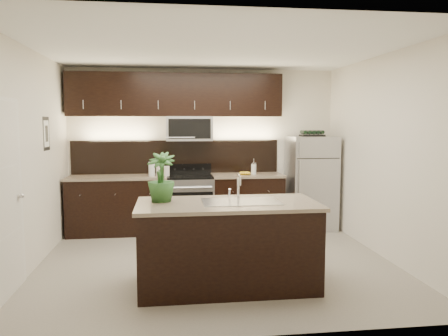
% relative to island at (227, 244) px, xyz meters
% --- Properties ---
extents(ground, '(4.50, 4.50, 0.00)m').
position_rel_island_xyz_m(ground, '(-0.04, 0.83, -0.47)').
color(ground, gray).
rests_on(ground, ground).
extents(room_walls, '(4.52, 4.02, 2.71)m').
position_rel_island_xyz_m(room_walls, '(-0.15, 0.79, 1.22)').
color(room_walls, silver).
rests_on(room_walls, ground).
extents(counter_run, '(3.51, 0.65, 0.94)m').
position_rel_island_xyz_m(counter_run, '(-0.49, 2.52, -0.00)').
color(counter_run, black).
rests_on(counter_run, ground).
extents(upper_fixtures, '(3.49, 0.40, 1.66)m').
position_rel_island_xyz_m(upper_fixtures, '(-0.47, 2.67, 1.67)').
color(upper_fixtures, black).
rests_on(upper_fixtures, counter_run).
extents(island, '(1.96, 0.96, 0.94)m').
position_rel_island_xyz_m(island, '(0.00, 0.00, 0.00)').
color(island, black).
rests_on(island, ground).
extents(sink_faucet, '(0.84, 0.50, 0.28)m').
position_rel_island_xyz_m(sink_faucet, '(0.15, 0.01, 0.48)').
color(sink_faucet, silver).
rests_on(sink_faucet, island).
extents(refrigerator, '(0.76, 0.68, 1.57)m').
position_rel_island_xyz_m(refrigerator, '(1.76, 2.46, 0.31)').
color(refrigerator, '#B2B2B7').
rests_on(refrigerator, ground).
extents(wine_rack, '(0.39, 0.24, 0.09)m').
position_rel_island_xyz_m(wine_rack, '(1.76, 2.46, 1.14)').
color(wine_rack, black).
rests_on(wine_rack, refrigerator).
extents(plant, '(0.35, 0.35, 0.54)m').
position_rel_island_xyz_m(plant, '(-0.71, 0.14, 0.74)').
color(plant, '#265220').
rests_on(plant, island).
extents(canisters, '(0.34, 0.16, 0.23)m').
position_rel_island_xyz_m(canisters, '(-0.81, 2.44, 0.57)').
color(canisters, silver).
rests_on(canisters, counter_run).
extents(french_press, '(0.09, 0.09, 0.26)m').
position_rel_island_xyz_m(french_press, '(0.77, 2.47, 0.56)').
color(french_press, silver).
rests_on(french_press, counter_run).
extents(bananas, '(0.21, 0.17, 0.06)m').
position_rel_island_xyz_m(bananas, '(0.57, 2.44, 0.50)').
color(bananas, gold).
rests_on(bananas, counter_run).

